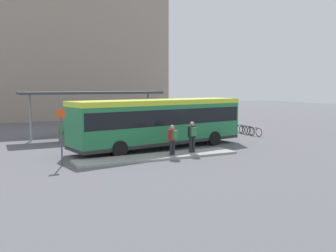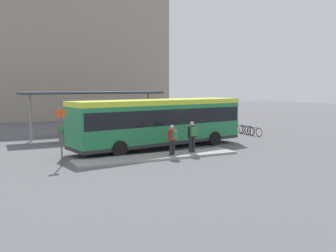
# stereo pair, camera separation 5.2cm
# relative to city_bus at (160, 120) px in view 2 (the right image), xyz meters

# --- Properties ---
(ground_plane) EXTENTS (120.00, 120.00, 0.00)m
(ground_plane) POSITION_rel_city_bus_xyz_m (-0.01, -0.00, -1.81)
(ground_plane) COLOR #5B5B60
(curb_island) EXTENTS (9.27, 1.80, 0.12)m
(curb_island) POSITION_rel_city_bus_xyz_m (-1.43, -2.86, -1.75)
(curb_island) COLOR #9E9E99
(curb_island) RESTS_ON ground_plane
(city_bus) EXTENTS (11.82, 4.56, 3.08)m
(city_bus) POSITION_rel_city_bus_xyz_m (0.00, 0.00, 0.00)
(city_bus) COLOR #237A47
(city_bus) RESTS_ON ground_plane
(pedestrian_waiting) EXTENTS (0.46, 0.51, 1.68)m
(pedestrian_waiting) POSITION_rel_city_bus_xyz_m (-0.66, -3.11, -0.73)
(pedestrian_waiting) COLOR #232328
(pedestrian_waiting) RESTS_ON curb_island
(pedestrian_companion) EXTENTS (0.46, 0.49, 1.78)m
(pedestrian_companion) POSITION_rel_city_bus_xyz_m (0.74, -2.84, -0.67)
(pedestrian_companion) COLOR #232328
(pedestrian_companion) RESTS_ON curb_island
(bicycle_red) EXTENTS (0.48, 1.60, 0.69)m
(bicycle_red) POSITION_rel_city_bus_xyz_m (9.17, 2.00, -1.46)
(bicycle_red) COLOR black
(bicycle_red) RESTS_ON ground_plane
(bicycle_blue) EXTENTS (0.48, 1.72, 0.74)m
(bicycle_blue) POSITION_rel_city_bus_xyz_m (9.11, 2.69, -1.44)
(bicycle_blue) COLOR black
(bicycle_blue) RESTS_ON ground_plane
(bicycle_green) EXTENTS (0.48, 1.70, 0.73)m
(bicycle_green) POSITION_rel_city_bus_xyz_m (9.17, 3.38, -1.44)
(bicycle_green) COLOR black
(bicycle_green) RESTS_ON ground_plane
(bicycle_white) EXTENTS (0.48, 1.57, 0.68)m
(bicycle_white) POSITION_rel_city_bus_xyz_m (9.14, 4.07, -1.47)
(bicycle_white) COLOR black
(bicycle_white) RESTS_ON ground_plane
(station_shelter) EXTENTS (10.73, 2.57, 3.51)m
(station_shelter) POSITION_rel_city_bus_xyz_m (-2.45, 6.88, 1.55)
(station_shelter) COLOR #383D47
(station_shelter) RESTS_ON ground_plane
(potted_planter_near_shelter) EXTENTS (0.81, 0.81, 1.34)m
(potted_planter_near_shelter) POSITION_rel_city_bus_xyz_m (-5.06, 4.95, -1.10)
(potted_planter_near_shelter) COLOR slate
(potted_planter_near_shelter) RESTS_ON ground_plane
(platform_sign) EXTENTS (0.44, 0.08, 2.80)m
(platform_sign) POSITION_rel_city_bus_xyz_m (-6.57, -2.62, -0.25)
(platform_sign) COLOR #4C4C51
(platform_sign) RESTS_ON ground_plane
(station_building) EXTENTS (25.78, 14.44, 19.89)m
(station_building) POSITION_rel_city_bus_xyz_m (-1.52, 29.08, 8.14)
(station_building) COLOR gray
(station_building) RESTS_ON ground_plane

